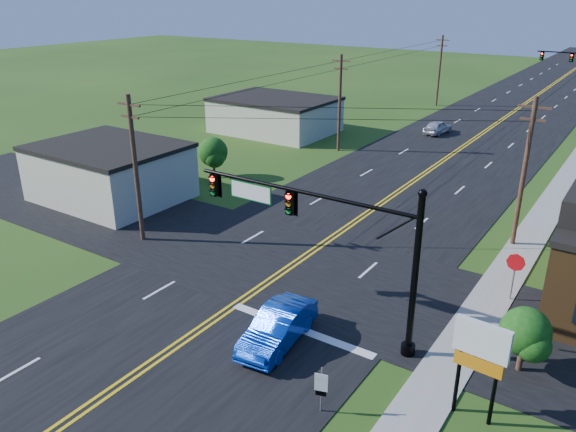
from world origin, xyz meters
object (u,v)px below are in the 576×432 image
Objects in this scene: signal_mast_main at (320,229)px; blue_car at (278,328)px; stop_sign at (515,267)px; route_sign at (321,387)px.

signal_mast_main is 4.66m from blue_car.
blue_car is at bearing -126.63° from stop_sign.
route_sign is at bearing -42.06° from blue_car.
blue_car is 12.15m from stop_sign.
signal_mast_main is at bearing 69.41° from blue_car.
stop_sign reaches higher than blue_car.
signal_mast_main reaches higher than blue_car.
stop_sign is at bearing 44.83° from blue_car.
signal_mast_main is 10.33m from stop_sign.
route_sign is (3.77, -2.70, 0.35)m from blue_car.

